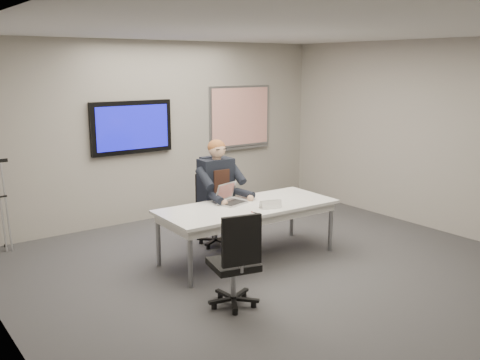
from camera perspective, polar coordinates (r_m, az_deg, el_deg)
floor at (r=6.49m, az=4.48°, el=-9.82°), size 6.00×6.00×0.02m
ceiling at (r=6.03m, az=4.93°, el=15.67°), size 6.00×6.00×0.02m
wall_back at (r=8.58m, az=-8.55°, el=5.18°), size 6.00×0.02×2.80m
wall_left at (r=4.76m, az=-23.85°, el=-1.38°), size 0.02×6.00×2.80m
wall_right at (r=8.36m, az=20.51°, el=4.36°), size 0.02×6.00×2.80m
conference_table at (r=6.75m, az=0.84°, el=-3.35°), size 2.30×1.01×0.70m
tv_display at (r=8.30m, az=-11.47°, el=5.53°), size 1.30×0.09×0.80m
whiteboard at (r=9.35m, az=-0.00°, el=6.69°), size 1.25×0.08×1.10m
office_chair_far at (r=7.38m, az=-2.78°, el=-4.55°), size 0.53×0.53×0.97m
office_chair_near at (r=5.50m, az=-0.54°, el=-10.38°), size 0.58×0.58×1.02m
seated_person at (r=7.10m, az=-1.70°, el=-2.82°), size 0.46×0.79×1.47m
crutch at (r=7.73m, az=-23.93°, el=-2.26°), size 0.30×0.53×1.31m
laptop at (r=6.82m, az=-1.10°, el=-1.94°), size 0.40×0.41×0.25m
name_tent at (r=6.58m, az=3.28°, el=-2.57°), size 0.27×0.14×0.10m
pen at (r=6.36m, az=1.66°, el=-3.51°), size 0.04×0.14×0.01m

